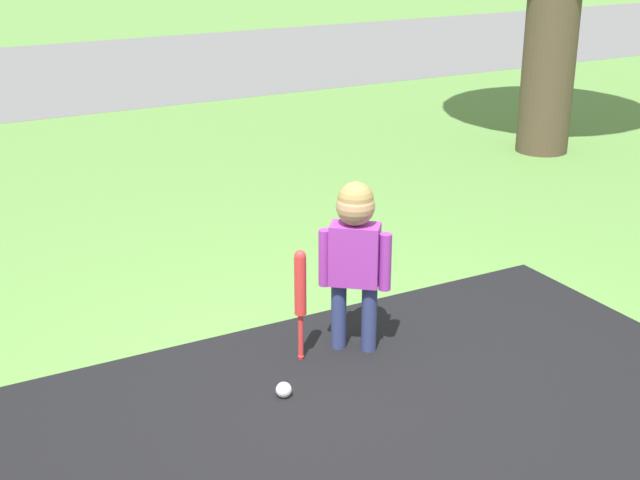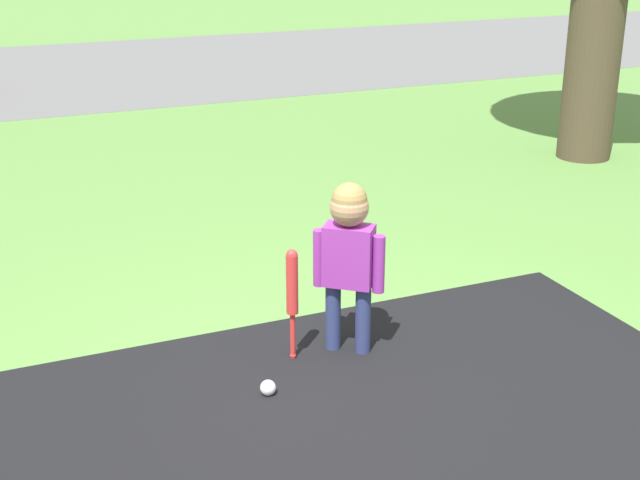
# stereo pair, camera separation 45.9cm
# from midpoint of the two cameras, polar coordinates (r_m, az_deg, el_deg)

# --- Properties ---
(ground_plane) EXTENTS (60.00, 60.00, 0.00)m
(ground_plane) POSITION_cam_midpoint_polar(r_m,az_deg,el_deg) (4.62, 3.91, -10.37)
(ground_plane) COLOR #5B8C42
(street_strip) EXTENTS (40.00, 6.00, 0.01)m
(street_strip) POSITION_cam_midpoint_polar(r_m,az_deg,el_deg) (14.04, -15.56, 10.25)
(street_strip) COLOR slate
(street_strip) RESTS_ON ground
(child) EXTENTS (0.33, 0.29, 0.99)m
(child) POSITION_cam_midpoint_polar(r_m,az_deg,el_deg) (4.85, 4.57, -0.33)
(child) COLOR navy
(child) RESTS_ON ground
(baseball_bat) EXTENTS (0.07, 0.07, 0.65)m
(baseball_bat) POSITION_cam_midpoint_polar(r_m,az_deg,el_deg) (4.83, 0.93, -3.19)
(baseball_bat) COLOR red
(baseball_bat) RESTS_ON ground
(sports_ball) EXTENTS (0.08, 0.08, 0.08)m
(sports_ball) POSITION_cam_midpoint_polar(r_m,az_deg,el_deg) (4.65, -0.50, -9.50)
(sports_ball) COLOR white
(sports_ball) RESTS_ON ground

